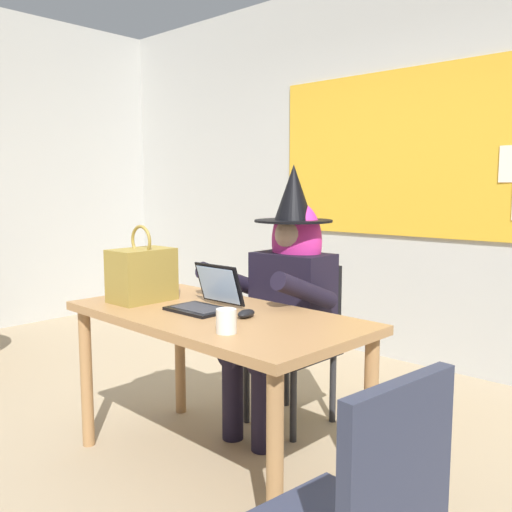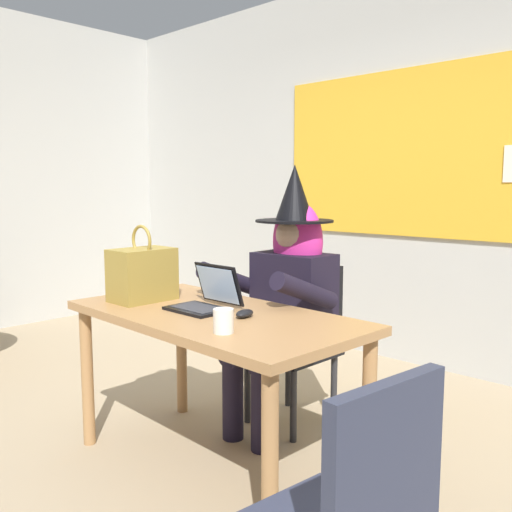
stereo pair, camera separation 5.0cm
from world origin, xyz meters
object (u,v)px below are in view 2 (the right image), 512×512
(person_costumed, at_px, (287,286))
(laptop, at_px, (206,299))
(handbag, at_px, (142,274))
(chair_at_desk, at_px, (301,334))
(computer_mouse, at_px, (245,314))
(desk_main, at_px, (214,333))
(coffee_mug, at_px, (223,321))

(person_costumed, distance_m, laptop, 0.57)
(person_costumed, distance_m, handbag, 0.77)
(laptop, relative_size, handbag, 0.73)
(chair_at_desk, bearing_deg, computer_mouse, 20.99)
(person_costumed, height_order, laptop, person_costumed)
(chair_at_desk, xyz_separation_m, handbag, (-0.38, -0.78, 0.39))
(computer_mouse, xyz_separation_m, handbag, (-0.62, -0.09, 0.12))
(chair_at_desk, bearing_deg, desk_main, 7.23)
(laptop, xyz_separation_m, handbag, (-0.37, -0.09, 0.09))
(computer_mouse, bearing_deg, person_costumed, 100.51)
(person_costumed, bearing_deg, computer_mouse, 21.40)
(desk_main, distance_m, laptop, 0.16)
(chair_at_desk, height_order, computer_mouse, chair_at_desk)
(chair_at_desk, height_order, person_costumed, person_costumed)
(chair_at_desk, distance_m, handbag, 0.95)
(coffee_mug, bearing_deg, computer_mouse, 117.17)
(desk_main, bearing_deg, laptop, 162.69)
(computer_mouse, bearing_deg, desk_main, 175.74)
(chair_at_desk, relative_size, coffee_mug, 9.27)
(laptop, distance_m, computer_mouse, 0.25)
(person_costumed, distance_m, coffee_mug, 0.89)
(handbag, xyz_separation_m, coffee_mug, (0.75, -0.15, -0.09))
(desk_main, height_order, handbag, handbag)
(person_costumed, relative_size, coffee_mug, 15.02)
(desk_main, distance_m, chair_at_desk, 0.74)
(handbag, bearing_deg, chair_at_desk, 64.30)
(chair_at_desk, xyz_separation_m, computer_mouse, (0.25, -0.69, 0.27))
(person_costumed, xyz_separation_m, computer_mouse, (0.25, -0.57, -0.01))
(coffee_mug, bearing_deg, desk_main, 144.18)
(desk_main, height_order, laptop, laptop)
(handbag, distance_m, coffee_mug, 0.76)
(chair_at_desk, bearing_deg, person_costumed, 1.42)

